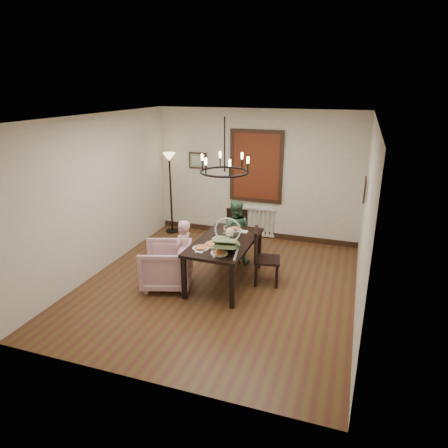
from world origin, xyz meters
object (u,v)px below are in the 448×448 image
Objects in this scene: baby_bouncer at (227,241)px; drinking_glass at (227,237)px; chair_right at (267,257)px; chair_far at (234,235)px; elderly_woman at (183,259)px; floor_lamp at (171,194)px; dining_table at (225,245)px; armchair at (166,265)px; seated_man at (235,237)px.

drinking_glass is (-0.14, 0.47, -0.12)m from baby_bouncer.
drinking_glass is (-0.65, -0.20, 0.35)m from chair_right.
chair_far is 1.42m from elderly_woman.
floor_lamp is at bearing 152.10° from chair_far.
dining_table is 0.75m from chair_right.
dining_table is 2.03× the size of armchair.
chair_far is 1.65m from armchair.
elderly_woman reaches higher than dining_table.
floor_lamp is (-1.07, 2.45, 0.53)m from armchair.
floor_lamp reaches higher than elderly_woman.
baby_bouncer reaches higher than elderly_woman.
baby_bouncer is 4.11× the size of drinking_glass.
baby_bouncer is 0.33× the size of floor_lamp.
seated_man is (-0.78, 0.66, 0.02)m from chair_right.
elderly_woman is at bearing 99.32° from chair_right.
floor_lamp is at bearing 44.30° from chair_right.
drinking_glass is at bearing -78.37° from chair_far.
drinking_glass is at bearing 97.58° from armchair.
floor_lamp is (-2.02, 2.01, 0.06)m from drinking_glass.
seated_man reaches higher than dining_table.
chair_right reaches higher than elderly_woman.
dining_table reaches higher than armchair.
baby_bouncer is at bearing 86.15° from elderly_woman.
seated_man is 0.57× the size of floor_lamp.
dining_table is at bearing 102.11° from baby_bouncer.
chair_far is 0.18m from seated_man.
dining_table is at bearing 176.89° from drinking_glass.
baby_bouncer is at bearing -73.10° from drinking_glass.
seated_man reaches higher than drinking_glass.
floor_lamp reaches higher than dining_table.
seated_man is (0.07, -0.17, 0.03)m from chair_far.
seated_man is 1.74× the size of baby_bouncer.
baby_bouncer is (-0.51, -0.68, 0.47)m from chair_right.
chair_far is 6.71× the size of drinking_glass.
seated_man is at bearing 97.05° from dining_table.
armchair is 1.14m from drinking_glass.
elderly_woman is (-0.63, -0.31, -0.21)m from dining_table.
chair_right is at bearing -34.13° from floor_lamp.
seated_man is (-0.08, 0.86, -0.17)m from dining_table.
seated_man is at bearing 98.69° from drinking_glass.
seated_man is at bearing 38.28° from chair_right.
chair_right is at bearing 118.47° from elderly_woman.
chair_far is 1.17× the size of armchair.
armchair is at bearing 100.46° from chair_right.
drinking_glass is at bearing 121.58° from elderly_woman.
armchair is 0.46× the size of floor_lamp.
floor_lamp reaches higher than chair_far.
chair_right is at bearing 130.73° from seated_man.
armchair is 5.72× the size of drinking_glass.
chair_far is at bearing 100.03° from dining_table.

